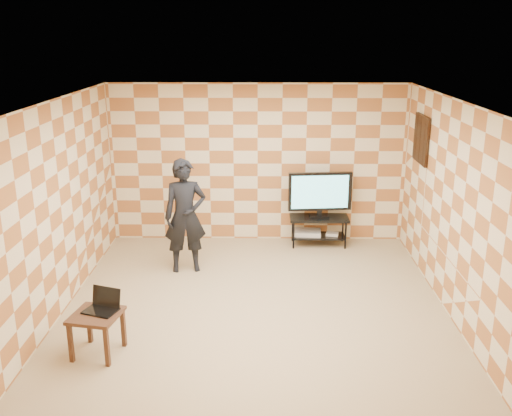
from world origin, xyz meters
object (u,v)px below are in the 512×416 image
(tv, at_px, (320,193))
(side_table, at_px, (96,321))
(person, at_px, (185,216))
(tv_stand, at_px, (319,225))

(tv, xyz_separation_m, side_table, (-2.80, -3.48, -0.52))
(side_table, bearing_deg, person, 73.95)
(person, bearing_deg, side_table, -116.99)
(tv, relative_size, side_table, 1.78)
(person, bearing_deg, tv, 16.29)
(tv, height_order, person, person)
(tv_stand, height_order, side_table, same)
(side_table, bearing_deg, tv_stand, 51.26)
(tv, bearing_deg, side_table, -128.76)
(side_table, bearing_deg, tv, 51.24)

